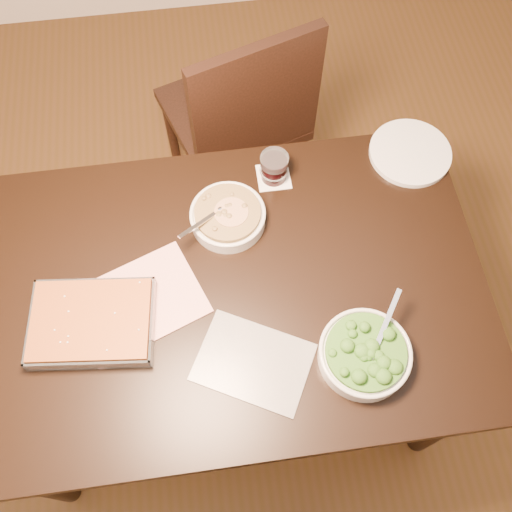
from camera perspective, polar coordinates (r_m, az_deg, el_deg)
ground at (r=2.23m, az=-2.15°, el=-10.86°), size 4.00×4.00×0.00m
table at (r=1.61m, az=-2.93°, el=-4.55°), size 1.40×0.90×0.75m
magazine_a at (r=1.54m, az=-11.57°, el=-4.52°), size 0.38×0.33×0.01m
magazine_b at (r=1.45m, az=-0.26°, el=-10.57°), size 0.34×0.30×0.00m
coaster at (r=1.70m, az=1.77°, el=7.92°), size 0.10×0.10×0.00m
stew_bowl at (r=1.59m, az=-2.83°, el=4.02°), size 0.21×0.21×0.08m
broccoli_bowl at (r=1.45m, az=10.81°, el=-9.59°), size 0.23×0.24×0.09m
baking_dish at (r=1.52m, az=-16.05°, el=-6.43°), size 0.34×0.26×0.06m
wine_tumbler at (r=1.66m, az=1.82°, el=8.89°), size 0.08×0.08×0.09m
dinner_plate at (r=1.80m, az=15.15°, el=9.94°), size 0.24×0.24×0.02m
chair_far at (r=2.11m, az=-1.44°, el=13.77°), size 0.57×0.57×0.97m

